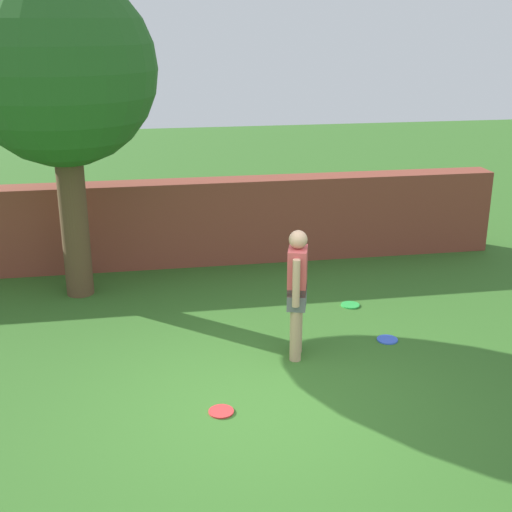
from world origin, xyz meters
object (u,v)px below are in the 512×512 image
(frisbee_green, at_px, (350,305))
(frisbee_red, at_px, (221,411))
(frisbee_blue, at_px, (387,340))
(tree, at_px, (61,73))
(person, at_px, (297,288))

(frisbee_green, height_order, frisbee_red, same)
(frisbee_blue, relative_size, frisbee_green, 1.00)
(tree, relative_size, frisbee_red, 17.08)
(person, bearing_deg, frisbee_blue, -64.15)
(person, distance_m, frisbee_red, 1.79)
(person, relative_size, frisbee_blue, 6.00)
(tree, bearing_deg, frisbee_green, -16.38)
(frisbee_blue, distance_m, frisbee_red, 2.69)
(frisbee_green, relative_size, frisbee_red, 1.00)
(person, height_order, frisbee_green, person)
(tree, relative_size, frisbee_blue, 17.08)
(person, bearing_deg, frisbee_red, 152.93)
(tree, bearing_deg, frisbee_blue, -29.84)
(tree, relative_size, person, 2.85)
(tree, height_order, frisbee_blue, tree)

